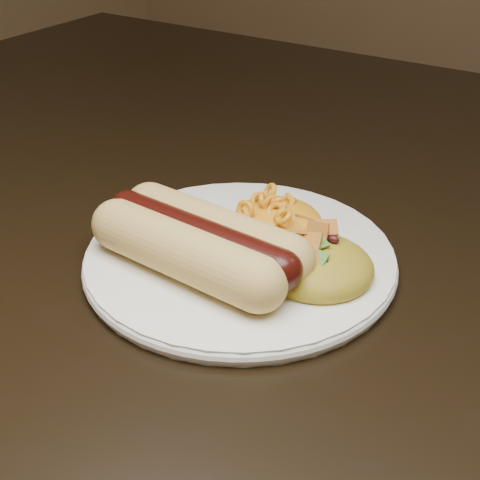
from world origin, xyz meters
The scene contains 7 objects.
table centered at (0.00, 0.00, 0.66)m, with size 1.60×0.90×0.75m.
plate centered at (-0.09, -0.16, 0.76)m, with size 0.24×0.24×0.01m, color white.
hotdog centered at (-0.11, -0.19, 0.78)m, with size 0.15×0.08×0.04m.
mac_and_cheese centered at (-0.09, -0.11, 0.78)m, with size 0.08×0.07×0.03m, color yellow.
sour_cream centered at (-0.16, -0.15, 0.78)m, with size 0.04×0.04×0.03m, color silver.
taco_salad centered at (-0.03, -0.16, 0.78)m, with size 0.09×0.08×0.04m.
fork centered at (-0.16, -0.15, 0.75)m, with size 0.02×0.12×0.00m, color silver.
Camera 1 is at (0.15, -0.54, 1.04)m, focal length 50.00 mm.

